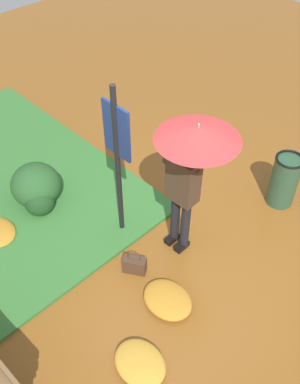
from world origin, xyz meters
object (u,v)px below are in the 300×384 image
object	(u,v)px
person_with_umbrella	(191,158)
trash_bin	(284,180)
handbag	(135,265)
info_sign_post	(117,149)

from	to	relation	value
person_with_umbrella	trash_bin	size ratio (longest dim) A/B	2.45
person_with_umbrella	trash_bin	world-z (taller)	person_with_umbrella
handbag	trash_bin	distance (m)	2.53
handbag	info_sign_post	bearing A→B (deg)	150.28
person_with_umbrella	trash_bin	bearing A→B (deg)	75.69
person_with_umbrella	handbag	xyz separation A→B (m)	(-0.16, -0.77, -1.42)
handbag	trash_bin	world-z (taller)	trash_bin
person_with_umbrella	trash_bin	distance (m)	2.06
info_sign_post	handbag	size ratio (longest dim) A/B	6.22
info_sign_post	handbag	xyz separation A→B (m)	(0.65, -0.37, -1.32)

